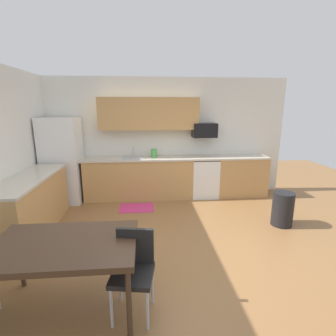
{
  "coord_description": "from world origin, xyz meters",
  "views": [
    {
      "loc": [
        -0.37,
        -3.27,
        2.03
      ],
      "look_at": [
        0.0,
        1.0,
        1.0
      ],
      "focal_mm": 26.87,
      "sensor_mm": 36.0,
      "label": 1
    }
  ],
  "objects_px": {
    "dining_table": "(64,248)",
    "chair_near_table": "(134,266)",
    "kettle": "(154,153)",
    "microwave": "(204,130)",
    "oven_range": "(204,177)",
    "trash_bin": "(283,209)",
    "refrigerator": "(63,161)"
  },
  "relations": [
    {
      "from": "chair_near_table",
      "to": "trash_bin",
      "type": "bearing_deg",
      "value": 34.21
    },
    {
      "from": "trash_bin",
      "to": "chair_near_table",
      "type": "bearing_deg",
      "value": -145.79
    },
    {
      "from": "dining_table",
      "to": "kettle",
      "type": "bearing_deg",
      "value": 73.41
    },
    {
      "from": "microwave",
      "to": "trash_bin",
      "type": "height_order",
      "value": "microwave"
    },
    {
      "from": "kettle",
      "to": "dining_table",
      "type": "bearing_deg",
      "value": -106.59
    },
    {
      "from": "dining_table",
      "to": "chair_near_table",
      "type": "height_order",
      "value": "chair_near_table"
    },
    {
      "from": "dining_table",
      "to": "trash_bin",
      "type": "height_order",
      "value": "dining_table"
    },
    {
      "from": "oven_range",
      "to": "chair_near_table",
      "type": "relative_size",
      "value": 1.07
    },
    {
      "from": "microwave",
      "to": "dining_table",
      "type": "bearing_deg",
      "value": -122.41
    },
    {
      "from": "oven_range",
      "to": "microwave",
      "type": "distance_m",
      "value": 1.08
    },
    {
      "from": "microwave",
      "to": "chair_near_table",
      "type": "distance_m",
      "value": 3.89
    },
    {
      "from": "dining_table",
      "to": "chair_near_table",
      "type": "relative_size",
      "value": 1.65
    },
    {
      "from": "oven_range",
      "to": "microwave",
      "type": "xyz_separation_m",
      "value": [
        0.0,
        0.1,
        1.08
      ]
    },
    {
      "from": "refrigerator",
      "to": "dining_table",
      "type": "bearing_deg",
      "value": -72.85
    },
    {
      "from": "chair_near_table",
      "to": "trash_bin",
      "type": "relative_size",
      "value": 1.42
    },
    {
      "from": "kettle",
      "to": "oven_range",
      "type": "bearing_deg",
      "value": -2.48
    },
    {
      "from": "oven_range",
      "to": "trash_bin",
      "type": "height_order",
      "value": "oven_range"
    },
    {
      "from": "chair_near_table",
      "to": "trash_bin",
      "type": "xyz_separation_m",
      "value": [
        2.51,
        1.71,
        -0.2
      ]
    },
    {
      "from": "microwave",
      "to": "refrigerator",
      "type": "bearing_deg",
      "value": -176.71
    },
    {
      "from": "chair_near_table",
      "to": "oven_range",
      "type": "bearing_deg",
      "value": 66.24
    },
    {
      "from": "oven_range",
      "to": "dining_table",
      "type": "bearing_deg",
      "value": -123.2
    },
    {
      "from": "chair_near_table",
      "to": "kettle",
      "type": "distance_m",
      "value": 3.45
    },
    {
      "from": "dining_table",
      "to": "trash_bin",
      "type": "xyz_separation_m",
      "value": [
        3.19,
        1.64,
        -0.39
      ]
    },
    {
      "from": "refrigerator",
      "to": "dining_table",
      "type": "distance_m",
      "value": 3.36
    },
    {
      "from": "microwave",
      "to": "kettle",
      "type": "distance_m",
      "value": 1.26
    },
    {
      "from": "dining_table",
      "to": "trash_bin",
      "type": "relative_size",
      "value": 2.33
    },
    {
      "from": "chair_near_table",
      "to": "trash_bin",
      "type": "height_order",
      "value": "chair_near_table"
    },
    {
      "from": "kettle",
      "to": "microwave",
      "type": "bearing_deg",
      "value": 2.48
    },
    {
      "from": "refrigerator",
      "to": "microwave",
      "type": "relative_size",
      "value": 3.39
    },
    {
      "from": "microwave",
      "to": "chair_near_table",
      "type": "bearing_deg",
      "value": -113.15
    },
    {
      "from": "refrigerator",
      "to": "oven_range",
      "type": "bearing_deg",
      "value": 1.46
    },
    {
      "from": "trash_bin",
      "to": "kettle",
      "type": "relative_size",
      "value": 3.0
    }
  ]
}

